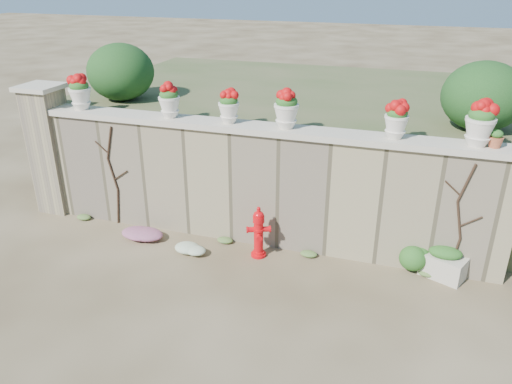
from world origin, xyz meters
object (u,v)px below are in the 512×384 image
(fire_hydrant, at_px, (259,232))
(planter_box, at_px, (444,263))
(urn_pot_0, at_px, (80,92))
(terracotta_pot, at_px, (496,140))

(fire_hydrant, bearing_deg, planter_box, -16.73)
(planter_box, bearing_deg, fire_hydrant, -150.83)
(fire_hydrant, xyz_separation_m, urn_pot_0, (-3.50, 0.53, 1.95))
(terracotta_pot, bearing_deg, urn_pot_0, 180.00)
(planter_box, distance_m, urn_pot_0, 6.77)
(fire_hydrant, height_order, terracotta_pot, terracotta_pot)
(fire_hydrant, distance_m, urn_pot_0, 4.04)
(fire_hydrant, xyz_separation_m, terracotta_pot, (3.33, 0.53, 1.76))
(urn_pot_0, bearing_deg, planter_box, -2.23)
(planter_box, distance_m, terracotta_pot, 2.03)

